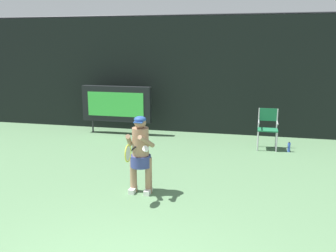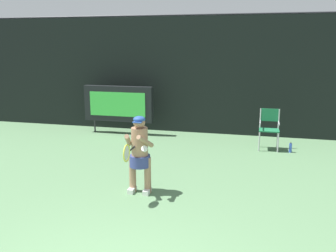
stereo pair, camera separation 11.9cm
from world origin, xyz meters
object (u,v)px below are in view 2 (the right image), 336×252
object	(u,v)px
scoreboard	(118,104)
tennis_player	(140,151)
tennis_racket	(127,153)
water_bottle	(290,148)
umpire_chair	(269,127)

from	to	relation	value
scoreboard	tennis_player	size ratio (longest dim) A/B	1.48
tennis_player	tennis_racket	distance (m)	0.55
scoreboard	water_bottle	size ratio (longest dim) A/B	8.30
umpire_chair	tennis_player	distance (m)	4.41
umpire_chair	water_bottle	distance (m)	0.77
umpire_chair	tennis_racket	world-z (taller)	tennis_racket
scoreboard	tennis_racket	distance (m)	5.34
water_bottle	tennis_player	world-z (taller)	tennis_player
umpire_chair	tennis_player	xyz separation A→B (m)	(-2.41, -3.69, 0.19)
water_bottle	tennis_racket	world-z (taller)	tennis_racket
tennis_racket	scoreboard	bearing A→B (deg)	129.79
scoreboard	water_bottle	world-z (taller)	scoreboard
umpire_chair	tennis_racket	xyz separation A→B (m)	(-2.46, -4.22, 0.32)
umpire_chair	tennis_racket	bearing A→B (deg)	-120.22
tennis_player	umpire_chair	bearing A→B (deg)	56.82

